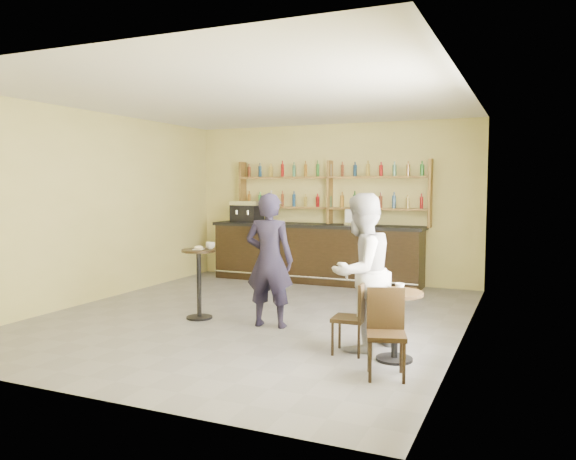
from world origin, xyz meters
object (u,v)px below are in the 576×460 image
at_px(man_main, 269,260).
at_px(bar_counter, 316,253).
at_px(espresso_machine, 247,211).
at_px(pastry_case, 361,217).
at_px(pedestal_table, 199,284).
at_px(chair_south, 386,334).
at_px(chair_west, 349,318).
at_px(cafe_table, 395,326).
at_px(patron_second, 361,272).

bearing_deg(man_main, bar_counter, -86.14).
distance_m(espresso_machine, pastry_case, 2.50).
height_order(pedestal_table, chair_south, pedestal_table).
xyz_separation_m(espresso_machine, chair_west, (3.64, -4.35, -0.99)).
xyz_separation_m(man_main, chair_south, (1.99, -1.41, -0.48)).
relative_size(cafe_table, chair_south, 0.87).
xyz_separation_m(man_main, cafe_table, (1.94, -0.81, -0.54)).
xyz_separation_m(pedestal_table, patron_second, (2.62, -0.54, 0.42)).
bearing_deg(chair_west, patron_second, 159.42).
height_order(pastry_case, chair_west, pastry_case).
height_order(pedestal_table, chair_west, pedestal_table).
bearing_deg(pedestal_table, chair_south, -24.24).
bearing_deg(chair_south, pedestal_table, 138.72).
bearing_deg(man_main, chair_south, 137.85).
relative_size(pastry_case, chair_west, 0.62).
distance_m(pastry_case, cafe_table, 4.81).
bearing_deg(espresso_machine, man_main, -50.44).
bearing_deg(pastry_case, cafe_table, -62.12).
relative_size(chair_west, patron_second, 0.45).
xyz_separation_m(espresso_machine, pastry_case, (2.50, 0.00, -0.06)).
xyz_separation_m(cafe_table, chair_south, (0.05, -0.60, 0.06)).
xyz_separation_m(bar_counter, pastry_case, (0.94, 0.00, 0.75)).
xyz_separation_m(bar_counter, man_main, (0.68, -3.59, 0.34)).
xyz_separation_m(bar_counter, chair_south, (2.67, -5.00, -0.14)).
xyz_separation_m(pedestal_table, cafe_table, (3.10, -0.82, -0.12)).
xyz_separation_m(espresso_machine, chair_south, (4.24, -5.00, -0.96)).
height_order(bar_counter, pedestal_table, bar_counter).
height_order(pastry_case, man_main, man_main).
bearing_deg(bar_counter, cafe_table, -59.20).
height_order(pastry_case, cafe_table, pastry_case).
height_order(pedestal_table, man_main, man_main).
distance_m(cafe_table, chair_west, 0.55).
relative_size(bar_counter, pedestal_table, 4.26).
bearing_deg(man_main, chair_west, 144.51).
bearing_deg(chair_west, cafe_table, 81.71).
xyz_separation_m(pastry_case, man_main, (-0.26, -3.59, -0.41)).
relative_size(cafe_table, patron_second, 0.42).
relative_size(espresso_machine, pedestal_table, 0.61).
bearing_deg(man_main, espresso_machine, -64.91).
height_order(bar_counter, patron_second, patron_second).
bearing_deg(patron_second, pastry_case, -140.91).
height_order(man_main, chair_south, man_main).
xyz_separation_m(espresso_machine, pedestal_table, (1.09, -3.59, -0.89)).
relative_size(pedestal_table, man_main, 0.55).
bearing_deg(patron_second, man_main, -87.25).
relative_size(man_main, patron_second, 0.99).
relative_size(bar_counter, cafe_table, 5.57).
bearing_deg(espresso_machine, chair_west, -42.54).
height_order(chair_south, patron_second, patron_second).
relative_size(pastry_case, chair_south, 0.58).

